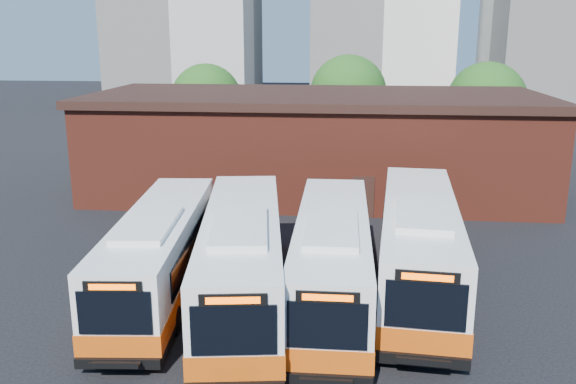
# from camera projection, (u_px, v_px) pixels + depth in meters

# --- Properties ---
(ground) EXTENTS (220.00, 220.00, 0.00)m
(ground) POSITION_uv_depth(u_px,v_px,m) (284.00, 333.00, 21.18)
(ground) COLOR black
(bus_west) EXTENTS (3.69, 12.93, 3.48)m
(bus_west) POSITION_uv_depth(u_px,v_px,m) (160.00, 256.00, 24.03)
(bus_west) COLOR white
(bus_west) RESTS_ON ground
(bus_midwest) EXTENTS (4.62, 13.89, 3.73)m
(bus_midwest) POSITION_uv_depth(u_px,v_px,m) (242.00, 262.00, 23.09)
(bus_midwest) COLOR white
(bus_midwest) RESTS_ON ground
(bus_mideast) EXTENTS (2.85, 13.20, 3.58)m
(bus_mideast) POSITION_uv_depth(u_px,v_px,m) (332.00, 262.00, 23.27)
(bus_mideast) COLOR white
(bus_mideast) RESTS_ON ground
(bus_east) EXTENTS (3.94, 14.06, 3.79)m
(bus_east) POSITION_uv_depth(u_px,v_px,m) (418.00, 248.00, 24.52)
(bus_east) COLOR white
(bus_east) RESTS_ON ground
(transit_worker) EXTENTS (0.68, 0.83, 1.95)m
(transit_worker) POSITION_uv_depth(u_px,v_px,m) (339.00, 346.00, 18.36)
(transit_worker) COLOR #121435
(transit_worker) RESTS_ON ground
(depot_building) EXTENTS (28.60, 12.60, 6.40)m
(depot_building) POSITION_uv_depth(u_px,v_px,m) (316.00, 142.00, 39.61)
(depot_building) COLOR maroon
(depot_building) RESTS_ON ground
(tree_west) EXTENTS (6.00, 6.00, 7.65)m
(tree_west) POSITION_uv_depth(u_px,v_px,m) (206.00, 99.00, 51.77)
(tree_west) COLOR #382314
(tree_west) RESTS_ON ground
(tree_mid) EXTENTS (6.56, 6.56, 8.36)m
(tree_mid) POSITION_uv_depth(u_px,v_px,m) (348.00, 93.00, 52.44)
(tree_mid) COLOR #382314
(tree_mid) RESTS_ON ground
(tree_east) EXTENTS (6.24, 6.24, 7.96)m
(tree_east) POSITION_uv_depth(u_px,v_px,m) (486.00, 101.00, 48.57)
(tree_east) COLOR #382314
(tree_east) RESTS_ON ground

